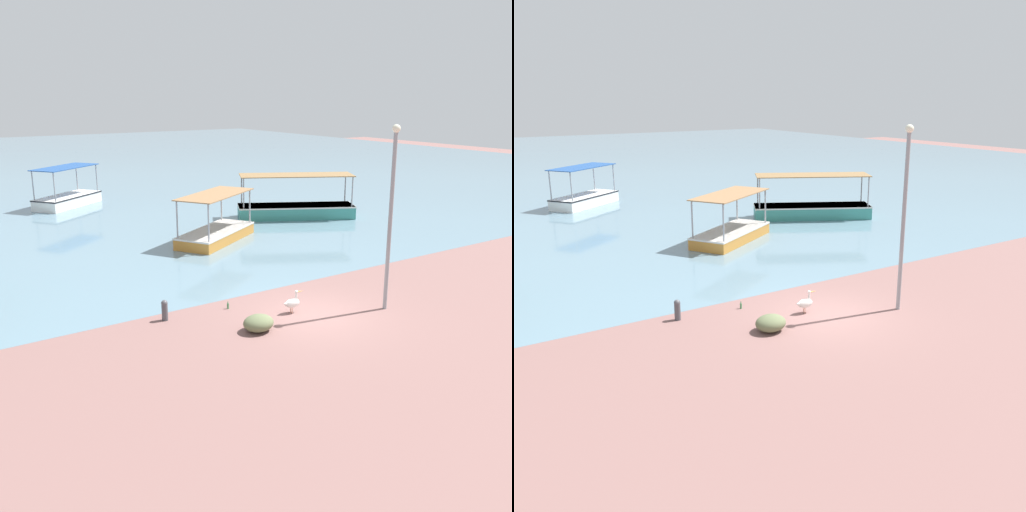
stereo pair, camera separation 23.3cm
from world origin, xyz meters
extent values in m
plane|color=#815A56|center=(0.00, 0.00, 0.00)|extent=(120.00, 120.00, 0.00)
cube|color=slate|center=(0.00, 48.00, 0.00)|extent=(110.00, 90.00, 0.00)
cube|color=teal|center=(9.15, 13.06, 0.39)|extent=(7.08, 5.01, 0.77)
cube|color=silver|center=(9.15, 13.06, 0.74)|extent=(7.13, 5.06, 0.08)
cylinder|color=#99999E|center=(12.41, 12.29, 1.67)|extent=(0.08, 0.08, 1.79)
cylinder|color=#99999E|center=(11.60, 10.78, 1.67)|extent=(0.08, 0.08, 1.79)
cylinder|color=#99999E|center=(6.69, 15.34, 1.67)|extent=(0.08, 0.08, 1.79)
cylinder|color=#99999E|center=(5.89, 13.83, 1.67)|extent=(0.08, 0.08, 1.79)
cube|color=olive|center=(9.15, 13.06, 2.59)|extent=(6.95, 5.00, 0.05)
cube|color=white|center=(-1.37, 24.42, 0.37)|extent=(5.08, 4.42, 0.72)
cube|color=black|center=(-1.37, 24.42, 0.69)|extent=(5.13, 4.48, 0.08)
cylinder|color=#99999E|center=(-0.09, 26.39, 1.65)|extent=(0.08, 0.08, 1.85)
cylinder|color=#99999E|center=(0.89, 25.04, 1.65)|extent=(0.08, 0.08, 1.85)
cylinder|color=#99999E|center=(-3.64, 23.80, 1.65)|extent=(0.08, 0.08, 1.85)
cylinder|color=#99999E|center=(-2.66, 22.46, 1.65)|extent=(0.08, 0.08, 1.85)
cube|color=#234A88|center=(-1.37, 24.42, 2.60)|extent=(4.97, 4.38, 0.05)
cube|color=orange|center=(2.23, 10.71, 0.30)|extent=(5.29, 4.31, 0.59)
cube|color=silver|center=(2.23, 10.71, 0.56)|extent=(5.34, 4.37, 0.08)
cylinder|color=#99999E|center=(3.69, 12.63, 1.50)|extent=(0.08, 0.08, 1.80)
cylinder|color=#99999E|center=(4.60, 11.18, 1.50)|extent=(0.08, 0.08, 1.80)
cylinder|color=#99999E|center=(-0.14, 10.25, 1.50)|extent=(0.08, 0.08, 1.80)
cylinder|color=#99999E|center=(0.77, 8.79, 1.50)|extent=(0.08, 0.08, 1.80)
cube|color=#966D48|center=(2.23, 10.71, 2.42)|extent=(5.17, 4.29, 0.05)
cylinder|color=#E0997A|center=(-0.53, 0.65, 0.11)|extent=(0.03, 0.03, 0.22)
cylinder|color=#E0997A|center=(-0.54, 0.55, 0.11)|extent=(0.03, 0.03, 0.22)
ellipsoid|color=white|center=(-0.51, 0.60, 0.36)|extent=(0.58, 0.33, 0.32)
ellipsoid|color=white|center=(-0.76, 0.62, 0.38)|extent=(0.17, 0.13, 0.10)
cylinder|color=white|center=(-0.35, 0.58, 0.58)|extent=(0.07, 0.07, 0.26)
sphere|color=white|center=(-0.35, 0.58, 0.74)|extent=(0.11, 0.11, 0.11)
cone|color=#E5933F|center=(-0.19, 0.57, 0.73)|extent=(0.30, 0.08, 0.06)
cylinder|color=gray|center=(2.46, -0.87, 3.04)|extent=(0.14, 0.14, 6.09)
sphere|color=#EAEACC|center=(2.46, -0.87, 6.20)|extent=(0.28, 0.28, 0.28)
cylinder|color=#47474C|center=(-4.45, 2.41, 0.29)|extent=(0.21, 0.21, 0.58)
sphere|color=#4C4C51|center=(-4.45, 2.41, 0.61)|extent=(0.22, 0.22, 0.22)
ellipsoid|color=#646C49|center=(-2.34, -0.05, 0.27)|extent=(1.02, 0.87, 0.54)
cylinder|color=#3F7F4C|center=(-2.15, 2.16, 0.10)|extent=(0.07, 0.07, 0.20)
cylinder|color=#3F7F4C|center=(-2.15, 2.16, 0.24)|extent=(0.03, 0.03, 0.07)
camera|label=1|loc=(-11.69, -14.02, 7.29)|focal=40.00mm
camera|label=2|loc=(-11.49, -14.15, 7.29)|focal=40.00mm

